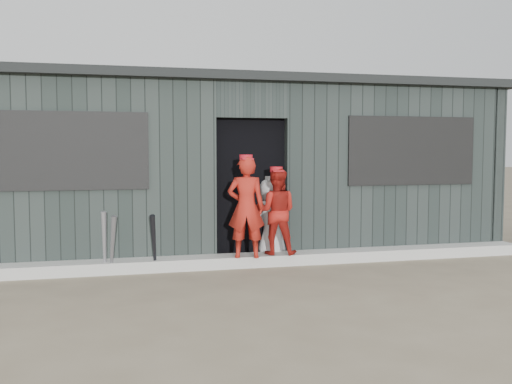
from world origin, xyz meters
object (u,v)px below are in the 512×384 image
object	(u,v)px
dugout	(231,167)
player_grey_back	(271,219)
bat_right	(154,243)
player_red_left	(246,207)
bat_mid	(112,245)
bat_left	(104,243)
player_red_right	(276,212)

from	to	relation	value
dugout	player_grey_back	bearing A→B (deg)	-78.24
bat_right	player_red_left	distance (m)	1.27
bat_mid	dugout	xyz separation A→B (m)	(1.88, 1.87, 0.90)
bat_left	player_red_right	distance (m)	2.28
bat_left	bat_mid	size ratio (longest dim) A/B	1.04
dugout	bat_left	bearing A→B (deg)	-138.01
bat_mid	dugout	size ratio (longest dim) A/B	0.09
bat_mid	bat_right	distance (m)	0.51
bat_mid	dugout	distance (m)	2.80
player_grey_back	bat_mid	bearing A→B (deg)	-13.53
bat_right	bat_mid	bearing A→B (deg)	-178.87
bat_left	player_red_right	size ratio (longest dim) A/B	0.69
bat_left	player_grey_back	distance (m)	2.30
player_red_left	player_grey_back	world-z (taller)	player_red_left
bat_right	player_red_left	bearing A→B (deg)	-0.41
bat_mid	player_red_left	bearing A→B (deg)	0.05
bat_right	dugout	size ratio (longest dim) A/B	0.10
bat_right	player_grey_back	size ratio (longest dim) A/B	0.68
bat_mid	player_grey_back	bearing A→B (deg)	12.07
bat_right	dugout	distance (m)	2.48
bat_left	player_red_left	bearing A→B (deg)	-2.80
bat_left	bat_mid	xyz separation A→B (m)	(0.10, -0.09, -0.02)
bat_mid	player_red_left	distance (m)	1.76
bat_left	player_grey_back	size ratio (longest dim) A/B	0.69
player_red_left	dugout	world-z (taller)	dugout
player_red_right	bat_left	bearing A→B (deg)	20.71
player_red_right	bat_mid	bearing A→B (deg)	23.15
bat_left	bat_right	xyz separation A→B (m)	(0.61, -0.08, -0.02)
player_red_left	dugout	size ratio (longest dim) A/B	0.16
player_red_left	dugout	xyz separation A→B (m)	(0.17, 1.87, 0.47)
bat_left	dugout	bearing A→B (deg)	41.99
bat_mid	player_grey_back	distance (m)	2.23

